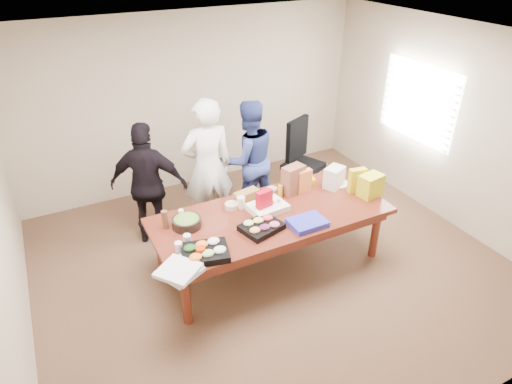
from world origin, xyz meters
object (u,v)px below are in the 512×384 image
conference_table (271,239)px  sheet_cake (268,207)px  person_center (208,167)px  salad_bowl (187,222)px  office_chair (303,163)px  person_right (248,159)px

conference_table → sheet_cake: size_ratio=6.40×
sheet_cake → person_center: bearing=104.2°
conference_table → salad_bowl: bearing=168.2°
office_chair → person_center: 1.64m
person_right → sheet_cake: (-0.31, -1.13, -0.07)m
person_right → person_center: bearing=12.3°
office_chair → person_right: bearing=155.3°
person_center → conference_table: bearing=111.6°
person_center → salad_bowl: size_ratio=5.74×
person_center → sheet_cake: 1.08m
person_center → person_right: bearing=-165.3°
conference_table → person_right: bearing=75.9°
conference_table → salad_bowl: (-0.97, 0.20, 0.43)m
person_center → person_right: (0.66, 0.13, -0.09)m
office_chair → sheet_cake: (-1.24, -1.14, 0.20)m
conference_table → sheet_cake: 0.42m
sheet_cake → salad_bowl: 0.98m
office_chair → salad_bowl: (-2.21, -1.02, 0.22)m
person_center → salad_bowl: person_center is taller
conference_table → person_right: 1.35m
person_right → sheet_cake: 1.18m
conference_table → salad_bowl: salad_bowl is taller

